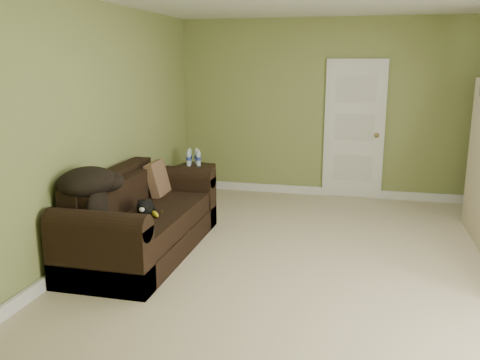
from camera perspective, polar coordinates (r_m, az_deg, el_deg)
The scene contains 13 objects.
floor at distance 5.23m, azimuth 10.43°, elevation -9.37°, with size 5.00×5.50×0.01m, color #C7B690.
wall_back at distance 7.62m, azimuth 12.06°, elevation 7.75°, with size 5.00×0.04×2.60m, color olive.
wall_front at distance 2.21m, azimuth 7.64°, elevation -5.22°, with size 5.00×0.04×2.60m, color olive.
wall_left at distance 5.58m, azimuth -15.63°, elevation 5.63°, with size 0.04×5.50×2.60m, color olive.
baseboard_back at distance 7.80m, azimuth 11.61°, elevation -1.37°, with size 5.00×0.04×0.12m, color white.
baseboard_left at distance 5.85m, azimuth -14.62°, elevation -6.48°, with size 0.04×5.50×0.12m, color white.
door at distance 7.61m, azimuth 12.70°, elevation 5.48°, with size 0.86×0.12×2.02m.
sofa at distance 5.48m, azimuth -11.09°, elevation -4.67°, with size 0.94×2.18×0.86m.
side_table at distance 7.34m, azimuth -5.07°, elevation -0.27°, with size 0.52×0.52×0.77m.
cat at distance 5.20m, azimuth -10.71°, elevation -3.07°, with size 0.27×0.45×0.22m.
banana at distance 5.18m, azimuth -9.53°, elevation -3.79°, with size 0.05×0.18×0.05m, color yellow.
throw_pillow at distance 5.99m, azimuth -9.22°, elevation 0.17°, with size 0.10×0.40×0.40m, color #472A1C.
throw_blanket at distance 4.95m, azimuth -16.86°, elevation -0.17°, with size 0.49×0.64×0.27m, color black.
Camera 1 is at (0.20, -4.83, 2.00)m, focal length 38.00 mm.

